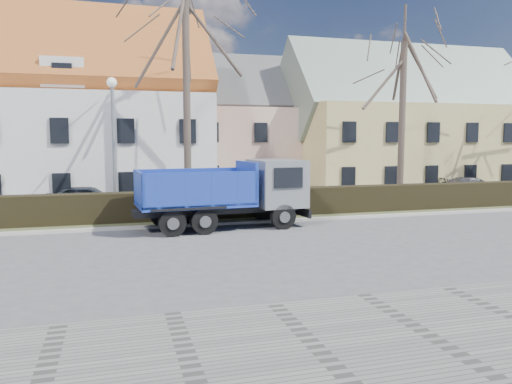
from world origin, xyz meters
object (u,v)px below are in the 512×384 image
object	(u,v)px
streetlight	(114,149)
parked_car_a	(87,199)
dump_truck	(217,194)
parked_car_b	(473,186)
cart_frame	(190,218)

from	to	relation	value
streetlight	parked_car_a	xyz separation A→B (m)	(-1.33, 2.76, -2.53)
dump_truck	parked_car_b	size ratio (longest dim) A/B	1.77
streetlight	parked_car_b	xyz separation A→B (m)	(22.56, 4.09, -2.64)
dump_truck	cart_frame	world-z (taller)	dump_truck
dump_truck	cart_frame	bearing A→B (deg)	132.27
streetlight	parked_car_b	distance (m)	23.08
cart_frame	parked_car_b	size ratio (longest dim) A/B	0.17
streetlight	parked_car_a	bearing A→B (deg)	115.79
streetlight	parked_car_b	bearing A→B (deg)	10.26
dump_truck	parked_car_b	world-z (taller)	dump_truck
streetlight	parked_car_b	world-z (taller)	streetlight
streetlight	cart_frame	bearing A→B (deg)	-36.10
cart_frame	dump_truck	bearing A→B (deg)	-43.59
dump_truck	streetlight	bearing A→B (deg)	137.77
parked_car_a	parked_car_b	size ratio (longest dim) A/B	1.01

